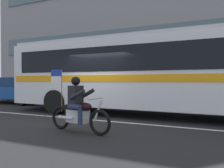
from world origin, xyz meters
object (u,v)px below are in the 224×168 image
object	(u,v)px
transit_bus	(151,70)
parked_sedan_curbside	(15,90)
fire_hydrant	(59,94)
motorcycle_with_rider	(78,108)

from	to	relation	value
transit_bus	parked_sedan_curbside	world-z (taller)	transit_bus
fire_hydrant	transit_bus	bearing A→B (deg)	-23.65
motorcycle_with_rider	parked_sedan_curbside	size ratio (longest dim) A/B	0.47
transit_bus	fire_hydrant	distance (m)	7.75
motorcycle_with_rider	parked_sedan_curbside	distance (m)	9.46
transit_bus	parked_sedan_curbside	distance (m)	9.35
motorcycle_with_rider	parked_sedan_curbside	xyz separation A→B (m)	(-8.03, 5.00, 0.18)
parked_sedan_curbside	transit_bus	bearing A→B (deg)	-8.59
parked_sedan_curbside	motorcycle_with_rider	bearing A→B (deg)	-31.89
motorcycle_with_rider	parked_sedan_curbside	world-z (taller)	motorcycle_with_rider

